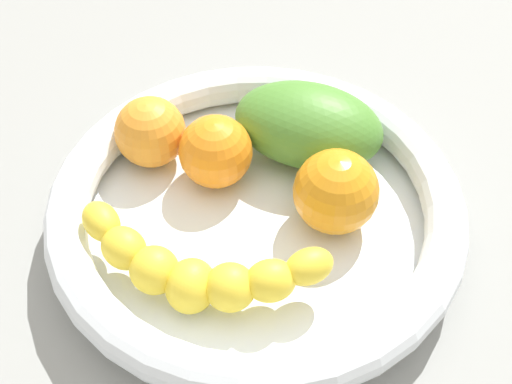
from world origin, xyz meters
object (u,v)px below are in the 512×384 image
at_px(orange_mid_left, 336,192).
at_px(mango_green, 308,125).
at_px(fruit_bowl, 256,211).
at_px(orange_mid_right, 150,132).
at_px(orange_front, 216,151).
at_px(banana_draped_left, 195,270).

relative_size(orange_mid_left, mango_green, 0.52).
distance_m(fruit_bowl, orange_mid_right, 0.11).
bearing_deg(mango_green, orange_mid_left, -174.29).
height_order(orange_mid_right, mango_green, mango_green).
xyz_separation_m(fruit_bowl, orange_front, (0.05, 0.03, 0.02)).
distance_m(orange_mid_left, mango_green, 0.07).
distance_m(orange_mid_left, orange_mid_right, 0.16).
distance_m(banana_draped_left, orange_mid_right, 0.14).
height_order(banana_draped_left, mango_green, mango_green).
bearing_deg(mango_green, orange_front, 103.52).
xyz_separation_m(orange_mid_right, mango_green, (-0.01, -0.13, 0.00)).
distance_m(banana_draped_left, orange_front, 0.11).
bearing_deg(orange_front, orange_mid_right, 59.84).
relative_size(fruit_bowl, banana_draped_left, 1.76).
xyz_separation_m(banana_draped_left, orange_front, (0.11, -0.02, 0.00)).
xyz_separation_m(orange_front, mango_green, (0.02, -0.08, 0.00)).
distance_m(banana_draped_left, orange_mid_left, 0.12).
distance_m(orange_front, orange_mid_right, 0.06).
height_order(orange_mid_left, orange_mid_right, orange_mid_left).
relative_size(banana_draped_left, orange_mid_left, 2.79).
relative_size(fruit_bowl, orange_mid_right, 5.45).
height_order(fruit_bowl, banana_draped_left, banana_draped_left).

